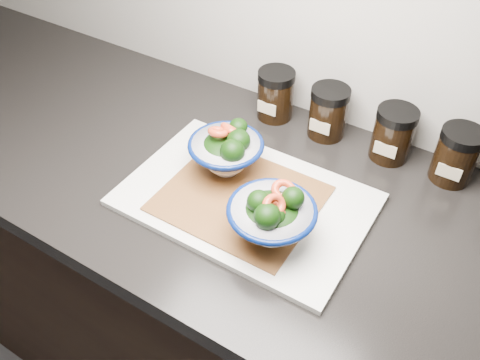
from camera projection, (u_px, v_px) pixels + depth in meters
The scene contains 10 objects.
cabinet at pixel (314, 359), 1.22m from camera, with size 3.43×0.58×0.86m, color black.
countertop at pixel (339, 237), 0.92m from camera, with size 3.50×0.60×0.04m, color black.
cutting_board at pixel (246, 199), 0.95m from camera, with size 0.45×0.30×0.01m, color silver.
bamboo_mat at pixel (240, 198), 0.94m from camera, with size 0.28×0.24×0.00m, color brown.
bowl_left at pixel (227, 151), 0.97m from camera, with size 0.15×0.15×0.10m.
bowl_right at pixel (272, 217), 0.84m from camera, with size 0.15×0.15×0.11m.
spice_jar_a at pixel (276, 94), 1.12m from camera, with size 0.08×0.08×0.11m.
spice_jar_b at pixel (328, 112), 1.07m from camera, with size 0.08×0.08×0.11m.
spice_jar_c at pixel (393, 134), 1.02m from camera, with size 0.08×0.08×0.11m.
spice_jar_d at pixel (456, 155), 0.97m from camera, with size 0.08×0.08×0.11m.
Camera 1 is at (0.17, 0.84, 1.58)m, focal length 38.00 mm.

